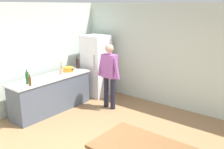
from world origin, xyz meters
TOP-DOWN VIEW (x-y plane):
  - wall_back at (0.00, 3.00)m, footprint 6.40×0.12m
  - wall_left at (-2.60, 0.20)m, footprint 0.12×5.60m
  - kitchen_counter at (-2.00, 0.80)m, footprint 0.64×2.20m
  - refrigerator at (-1.90, 2.40)m, footprint 0.70×0.67m
  - person at (-0.95, 1.85)m, footprint 0.70×0.22m
  - cooking_pot at (-2.04, 1.44)m, footprint 0.40×0.28m
  - utensil_jar at (-1.98, 1.13)m, footprint 0.11×0.11m
  - bottle_beer_brown at (-1.78, 0.07)m, footprint 0.06×0.06m
  - bottle_wine_dark at (-2.10, 1.83)m, footprint 0.08×0.08m
  - bottle_wine_green at (-1.94, 0.11)m, footprint 0.08×0.08m

SIDE VIEW (x-z plane):
  - kitchen_counter at x=-2.00m, z-range 0.00..0.90m
  - refrigerator at x=-1.90m, z-range 0.00..1.80m
  - cooking_pot at x=-2.04m, z-range 0.90..1.02m
  - person at x=-0.95m, z-range 0.13..1.83m
  - utensil_jar at x=-1.98m, z-range 0.82..1.14m
  - bottle_beer_brown at x=-1.78m, z-range 0.88..1.14m
  - bottle_wine_dark at x=-2.10m, z-range 0.88..1.22m
  - bottle_wine_green at x=-1.94m, z-range 0.88..1.22m
  - wall_back at x=0.00m, z-range 0.00..2.70m
  - wall_left at x=-2.60m, z-range 0.00..2.70m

